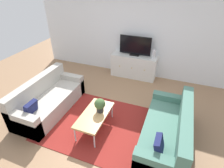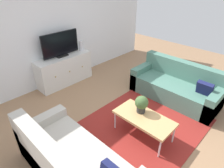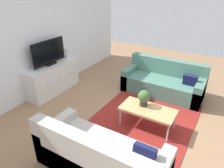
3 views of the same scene
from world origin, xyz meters
TOP-DOWN VIEW (x-y plane):
  - ground_plane at (0.00, 0.00)m, footprint 10.00×10.00m
  - wall_back at (0.00, 2.55)m, footprint 6.40×0.12m
  - area_rug at (0.00, -0.15)m, footprint 2.50×1.90m
  - couch_left_side at (-1.43, -0.11)m, footprint 0.81×1.90m
  - couch_right_side at (1.43, -0.11)m, footprint 0.81×1.90m
  - coffee_table at (-0.07, -0.29)m, footprint 0.50×1.01m
  - potted_plant at (0.00, -0.16)m, footprint 0.23×0.23m
  - tv_console at (0.06, 2.27)m, footprint 1.40×0.47m
  - flat_screen_tv at (0.06, 2.29)m, footprint 0.95×0.16m
  - glass_vase at (0.65, 2.27)m, footprint 0.11×0.11m

SIDE VIEW (x-z plane):
  - ground_plane at x=0.00m, z-range 0.00..0.00m
  - area_rug at x=0.00m, z-range 0.00..0.01m
  - couch_left_side at x=-1.43m, z-range -0.13..0.68m
  - couch_right_side at x=1.43m, z-range -0.13..0.68m
  - tv_console at x=0.06m, z-range 0.00..0.73m
  - coffee_table at x=-0.07m, z-range 0.17..0.58m
  - potted_plant at x=0.00m, z-range 0.43..0.74m
  - glass_vase at x=0.65m, z-range 0.73..0.97m
  - flat_screen_tv at x=0.06m, z-range 0.72..1.32m
  - wall_back at x=0.00m, z-range 0.00..2.70m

